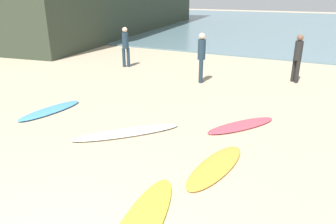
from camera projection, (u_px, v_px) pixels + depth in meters
name	position (u px, v px, depth m)	size (l,w,h in m)	color
ocean_water	(308.00, 25.00, 32.26)	(120.00, 40.00, 0.08)	slate
surfboard_0	(215.00, 166.00, 6.03)	(0.57, 1.97, 0.06)	#F39F36
surfboard_2	(50.00, 110.00, 8.86)	(0.53, 1.97, 0.08)	#4994E0
surfboard_3	(241.00, 125.00, 7.88)	(0.50, 2.04, 0.07)	#E14556
surfboard_4	(127.00, 132.00, 7.46)	(0.49, 2.58, 0.09)	silver
beachgoer_near	(298.00, 56.00, 11.46)	(0.40, 0.40, 1.74)	black
beachgoer_mid	(201.00, 55.00, 11.43)	(0.37, 0.37, 1.80)	#1E3342
beachgoer_far	(126.00, 45.00, 13.87)	(0.38, 0.38, 1.74)	#1E3342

